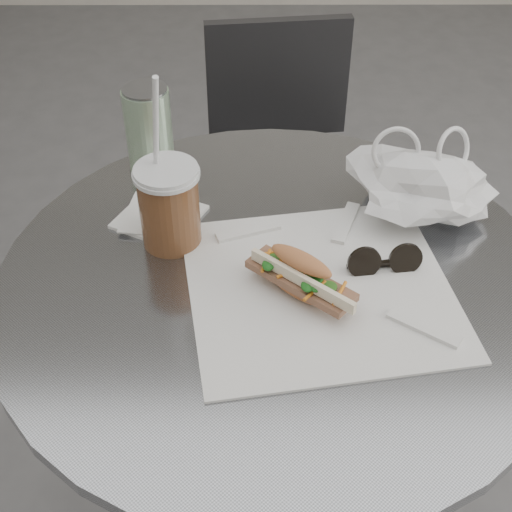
{
  "coord_description": "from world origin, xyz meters",
  "views": [
    {
      "loc": [
        -0.03,
        -0.51,
        1.39
      ],
      "look_at": [
        -0.03,
        0.18,
        0.79
      ],
      "focal_mm": 50.0,
      "sensor_mm": 36.0,
      "label": 1
    }
  ],
  "objects_px": {
    "banh_mi": "(301,276)",
    "iced_coffee": "(169,204)",
    "cafe_table": "(272,400)",
    "sunglasses": "(384,262)",
    "drink_can": "(149,129)",
    "chair_far": "(284,220)"
  },
  "relations": [
    {
      "from": "banh_mi",
      "to": "iced_coffee",
      "type": "height_order",
      "value": "iced_coffee"
    },
    {
      "from": "cafe_table",
      "to": "sunglasses",
      "type": "bearing_deg",
      "value": 2.56
    },
    {
      "from": "banh_mi",
      "to": "drink_can",
      "type": "distance_m",
      "value": 0.38
    },
    {
      "from": "cafe_table",
      "to": "banh_mi",
      "type": "distance_m",
      "value": 0.31
    },
    {
      "from": "chair_far",
      "to": "sunglasses",
      "type": "relative_size",
      "value": 7.45
    },
    {
      "from": "banh_mi",
      "to": "drink_can",
      "type": "relative_size",
      "value": 1.33
    },
    {
      "from": "cafe_table",
      "to": "iced_coffee",
      "type": "bearing_deg",
      "value": 152.89
    },
    {
      "from": "sunglasses",
      "to": "drink_can",
      "type": "relative_size",
      "value": 0.74
    },
    {
      "from": "cafe_table",
      "to": "sunglasses",
      "type": "relative_size",
      "value": 7.31
    },
    {
      "from": "iced_coffee",
      "to": "sunglasses",
      "type": "height_order",
      "value": "iced_coffee"
    },
    {
      "from": "iced_coffee",
      "to": "drink_can",
      "type": "relative_size",
      "value": 1.89
    },
    {
      "from": "cafe_table",
      "to": "iced_coffee",
      "type": "xyz_separation_m",
      "value": [
        -0.15,
        0.07,
        0.34
      ]
    },
    {
      "from": "sunglasses",
      "to": "drink_can",
      "type": "bearing_deg",
      "value": 135.89
    },
    {
      "from": "banh_mi",
      "to": "cafe_table",
      "type": "bearing_deg",
      "value": 169.3
    },
    {
      "from": "iced_coffee",
      "to": "drink_can",
      "type": "distance_m",
      "value": 0.2
    },
    {
      "from": "banh_mi",
      "to": "drink_can",
      "type": "xyz_separation_m",
      "value": [
        -0.23,
        0.3,
        0.04
      ]
    },
    {
      "from": "drink_can",
      "to": "sunglasses",
      "type": "bearing_deg",
      "value": -37.12
    },
    {
      "from": "banh_mi",
      "to": "drink_can",
      "type": "height_order",
      "value": "drink_can"
    },
    {
      "from": "cafe_table",
      "to": "iced_coffee",
      "type": "height_order",
      "value": "iced_coffee"
    },
    {
      "from": "sunglasses",
      "to": "drink_can",
      "type": "height_order",
      "value": "drink_can"
    },
    {
      "from": "iced_coffee",
      "to": "chair_far",
      "type": "bearing_deg",
      "value": 70.95
    },
    {
      "from": "sunglasses",
      "to": "banh_mi",
      "type": "bearing_deg",
      "value": -165.88
    }
  ]
}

